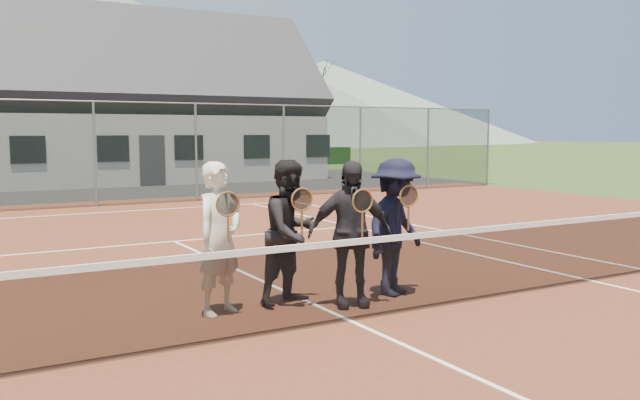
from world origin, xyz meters
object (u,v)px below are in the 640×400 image
object	(u,v)px
tennis_net	(351,277)
player_a	(220,238)
player_c	(350,234)
player_b	(292,232)
clubhouse	(136,90)
player_d	(396,227)

from	to	relation	value
tennis_net	player_a	xyz separation A→B (m)	(-1.15, 1.05, 0.38)
player_a	player_c	world-z (taller)	same
player_a	player_c	xyz separation A→B (m)	(1.52, -0.46, -0.00)
player_b	player_c	world-z (taller)	same
clubhouse	player_d	distance (m)	23.59
player_d	player_b	bearing A→B (deg)	168.01
tennis_net	clubhouse	distance (m)	24.57
player_b	player_d	bearing A→B (deg)	-11.99
player_c	player_d	world-z (taller)	same
player_b	player_c	xyz separation A→B (m)	(0.55, -0.48, 0.00)
clubhouse	player_c	world-z (taller)	clubhouse
tennis_net	clubhouse	world-z (taller)	clubhouse
tennis_net	player_a	size ratio (longest dim) A/B	6.49
player_d	player_a	bearing A→B (deg)	173.38
player_b	player_c	bearing A→B (deg)	-41.11
player_c	player_d	xyz separation A→B (m)	(0.83, 0.19, -0.00)
player_c	clubhouse	bearing A→B (deg)	81.17
player_c	player_d	bearing A→B (deg)	12.90
player_a	player_d	size ratio (longest dim) A/B	1.00
tennis_net	player_c	size ratio (longest dim) A/B	6.49
clubhouse	player_b	xyz separation A→B (m)	(-4.19, -22.92, -3.07)
player_b	player_d	size ratio (longest dim) A/B	1.00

